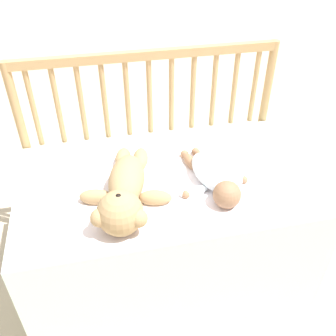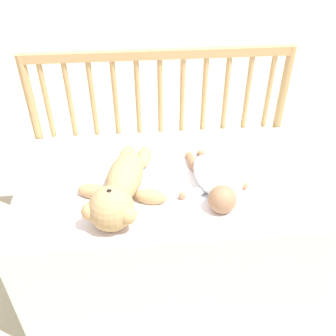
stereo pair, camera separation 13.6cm
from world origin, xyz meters
The scene contains 6 objects.
ground_plane centered at (0.00, 0.00, 0.00)m, with size 12.00×12.00×0.00m, color #C6B293.
crib_mattress centered at (0.00, 0.00, 0.26)m, with size 1.11×0.65×0.52m.
crib_rail centered at (0.00, 0.35, 0.63)m, with size 1.11×0.04×0.89m.
blanket centered at (-0.02, -0.03, 0.53)m, with size 0.84×0.54×0.01m.
teddy_bear centered at (-0.17, -0.11, 0.58)m, with size 0.32×0.49×0.15m.
baby centered at (0.15, -0.07, 0.56)m, with size 0.28×0.38×0.10m.
Camera 2 is at (-0.10, -1.10, 1.40)m, focal length 40.00 mm.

